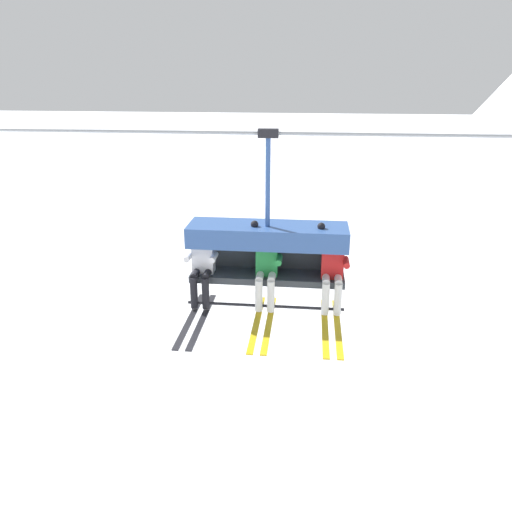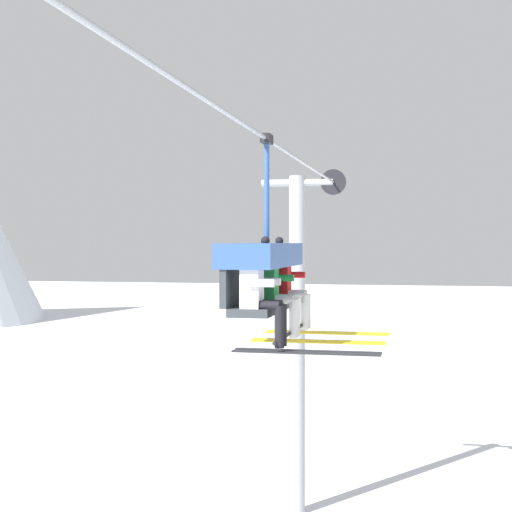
% 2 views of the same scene
% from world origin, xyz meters
% --- Properties ---
extents(ground_plane, '(200.00, 200.00, 0.00)m').
position_xyz_m(ground_plane, '(0.00, 0.00, 0.00)').
color(ground_plane, white).
extents(lift_cable, '(17.83, 0.05, 0.05)m').
position_xyz_m(lift_cable, '(-0.84, -0.80, 7.36)').
color(lift_cable, '#9EA3A8').
extents(chairlift_chair, '(2.36, 0.74, 2.54)m').
position_xyz_m(chairlift_chair, '(-0.30, -0.73, 5.74)').
color(chairlift_chair, '#33383D').
extents(skier_white, '(0.46, 1.70, 1.23)m').
position_xyz_m(skier_white, '(-1.26, -0.95, 5.45)').
color(skier_white, silver).
extents(skier_green, '(0.48, 1.70, 1.34)m').
position_xyz_m(skier_green, '(-0.30, -0.94, 5.47)').
color(skier_green, '#23843D').
extents(skier_red, '(0.48, 1.70, 1.34)m').
position_xyz_m(skier_red, '(0.66, -0.94, 5.47)').
color(skier_red, red).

